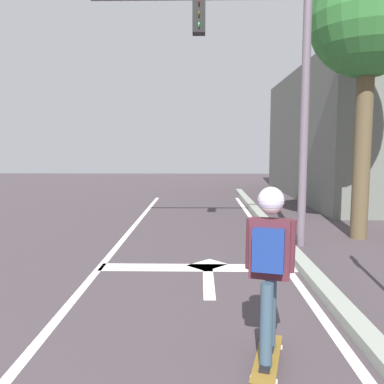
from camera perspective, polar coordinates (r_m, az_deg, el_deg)
lane_line_center at (r=5.84m, az=-15.53°, el=-13.33°), size 0.12×20.00×0.01m
lane_line_curbside at (r=5.78m, az=15.68°, el=-13.53°), size 0.12×20.00×0.01m
stop_bar at (r=6.63m, az=0.84°, el=-10.68°), size 3.19×0.40×0.01m
lane_arrow_stem at (r=5.97m, az=2.37°, el=-12.64°), size 0.16×1.40×0.01m
lane_arrow_head at (r=6.78m, az=2.22°, el=-10.29°), size 0.71×0.71×0.01m
curb_strip at (r=5.83m, az=18.14°, el=-12.76°), size 0.24×24.00×0.14m
skateboard at (r=3.96m, az=10.68°, el=-22.12°), size 0.43×0.90×0.08m
skater at (r=3.59m, az=10.97°, el=-8.57°), size 0.42×0.59×1.53m
traffic_signal_mast at (r=8.05m, az=9.52°, el=17.07°), size 4.14×0.34×5.14m
roadside_tree at (r=9.53m, az=23.78°, el=21.24°), size 2.39×2.39×5.76m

